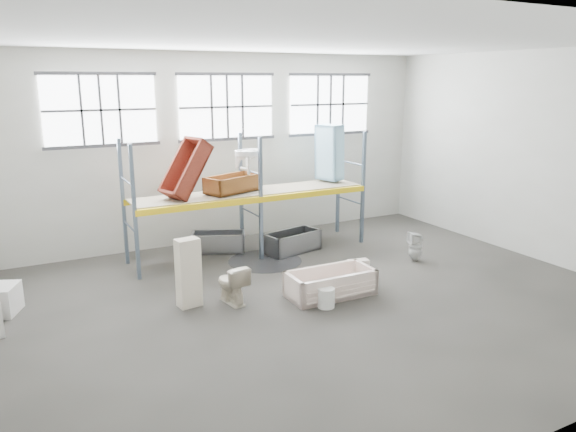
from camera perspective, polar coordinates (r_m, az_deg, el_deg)
floor at (r=11.17m, az=3.65°, el=-8.91°), size 12.00×10.00×0.10m
ceiling at (r=10.30m, az=4.12°, el=18.19°), size 12.00×10.00×0.10m
wall_back at (r=14.92m, az=-6.45°, el=7.05°), size 12.00×0.10×5.00m
wall_front at (r=6.80m, az=26.87°, el=-2.90°), size 12.00×0.10×5.00m
wall_right at (r=14.53m, az=24.72°, el=5.67°), size 0.10×10.00×5.00m
window_left at (r=13.87m, az=-19.00°, el=10.42°), size 2.60×0.04×1.60m
window_mid at (r=14.72m, az=-6.41°, el=11.26°), size 2.60×0.04×1.60m
window_right at (r=16.18m, az=4.39°, el=11.56°), size 2.60×0.04×1.60m
rack_upright_la at (r=12.21m, az=-15.71°, el=0.26°), size 0.08×0.08×3.00m
rack_upright_lb at (r=13.36m, az=-16.84°, el=1.35°), size 0.08×0.08×3.00m
rack_upright_ma at (r=13.14m, az=-2.86°, el=1.74°), size 0.08×0.08×3.00m
rack_upright_mb at (r=14.21m, az=-4.93°, el=2.65°), size 0.08×0.08×3.00m
rack_upright_ra at (r=14.63m, az=7.84°, el=2.91°), size 0.08×0.08×3.00m
rack_upright_rb at (r=15.60m, az=5.27°, el=3.68°), size 0.08×0.08×3.00m
rack_beam_front at (r=13.14m, az=-2.86°, el=1.74°), size 6.00×0.10×0.14m
rack_beam_back at (r=14.21m, az=-4.93°, el=2.65°), size 6.00×0.10×0.14m
shelf_deck at (r=13.65m, az=-3.94°, el=2.54°), size 5.90×1.10×0.03m
wet_patch at (r=13.37m, az=-2.42°, el=-4.71°), size 1.80×1.80×0.00m
bathtub_beige at (r=11.27m, az=4.46°, el=-6.99°), size 1.80×0.88×0.53m
cistern_spare at (r=12.07m, az=7.34°, el=-5.52°), size 0.48×0.29×0.42m
sink_in_tub at (r=11.61m, az=3.90°, el=-6.87°), size 0.59×0.59×0.16m
toilet_beige at (r=10.88m, az=-5.91°, el=-7.05°), size 0.56×0.84×0.80m
cistern_tall at (r=10.75m, az=-10.36°, el=-5.86°), size 0.47×0.34×1.36m
toilet_white at (r=13.62m, az=13.17°, el=-3.12°), size 0.40×0.40×0.72m
steel_tub_left at (r=14.16m, az=-7.28°, el=-2.68°), size 1.48×1.12×0.49m
steel_tub_right at (r=13.99m, az=0.45°, el=-2.70°), size 1.54×0.96×0.53m
rust_tub_flat at (r=13.51m, az=-5.76°, el=3.42°), size 1.56×1.13×0.40m
rust_tub_tilted at (r=12.91m, az=-10.63°, el=4.89°), size 1.33×1.02×1.43m
sink_on_shelf at (r=13.32m, az=-4.12°, el=4.50°), size 0.84×0.76×0.61m
blue_tub_upright at (r=14.83m, az=4.35°, el=6.65°), size 0.67×0.81×1.49m
bucket at (r=10.72m, az=4.00°, el=-8.51°), size 0.44×0.44×0.39m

